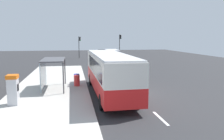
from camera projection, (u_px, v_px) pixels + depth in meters
ground_plane at (106, 69)px, 32.18m from camera, size 56.00×92.00×0.04m
sidewalk_platform at (51, 89)px, 19.40m from camera, size 6.20×30.00×0.18m
lane_stripe_seg_0 at (161, 118)px, 12.72m from camera, size 0.16×2.20×0.01m
lane_stripe_seg_1 at (136, 96)px, 17.59m from camera, size 0.16×2.20×0.01m
lane_stripe_seg_2 at (122, 83)px, 22.47m from camera, size 0.16×2.20×0.01m
lane_stripe_seg_3 at (113, 75)px, 27.35m from camera, size 0.16×2.20×0.01m
lane_stripe_seg_4 at (107, 69)px, 32.22m from camera, size 0.16×2.20×0.01m
lane_stripe_seg_5 at (103, 65)px, 37.10m from camera, size 0.16×2.20×0.01m
lane_stripe_seg_6 at (99, 61)px, 41.98m from camera, size 0.16×2.20×0.01m
lane_stripe_seg_7 at (96, 59)px, 46.85m from camera, size 0.16×2.20×0.01m
bus at (109, 71)px, 17.75m from camera, size 2.63×11.04×3.21m
white_van at (112, 55)px, 39.61m from camera, size 2.17×5.26×2.30m
sedan_near at (102, 52)px, 54.49m from camera, size 1.96×4.46×1.52m
ticket_machine at (13, 90)px, 14.56m from camera, size 0.66×0.76×1.94m
recycling_bin_red at (77, 80)px, 20.29m from camera, size 0.52×0.52×0.95m
recycling_bin_blue at (77, 79)px, 20.97m from camera, size 0.52×0.52×0.95m
traffic_light_near_side at (120, 42)px, 48.79m from camera, size 0.49×0.28×4.97m
traffic_light_far_side at (79, 44)px, 48.17m from camera, size 0.49×0.28×4.58m
bus_shelter at (50, 66)px, 18.94m from camera, size 1.80×4.00×2.50m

